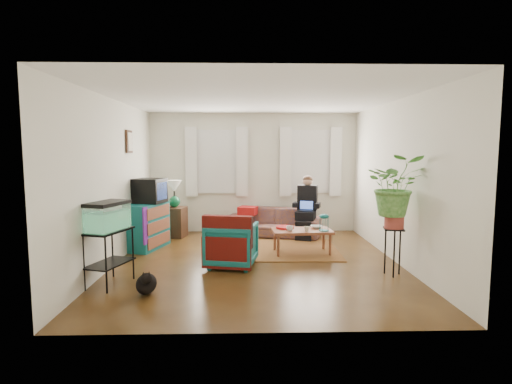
{
  "coord_description": "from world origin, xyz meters",
  "views": [
    {
      "loc": [
        -0.18,
        -6.28,
        1.8
      ],
      "look_at": [
        0.0,
        0.4,
        1.1
      ],
      "focal_mm": 28.0,
      "sensor_mm": 36.0,
      "label": 1
    }
  ],
  "objects_px": {
    "side_table": "(175,222)",
    "coffee_table": "(302,241)",
    "dresser": "(147,226)",
    "aquarium_stand": "(109,258)",
    "armchair": "(232,242)",
    "plant_stand": "(393,252)",
    "sofa": "(273,217)"
  },
  "relations": [
    {
      "from": "sofa",
      "to": "armchair",
      "type": "distance_m",
      "value": 2.37
    },
    {
      "from": "sofa",
      "to": "armchair",
      "type": "bearing_deg",
      "value": -92.37
    },
    {
      "from": "coffee_table",
      "to": "plant_stand",
      "type": "relative_size",
      "value": 1.48
    },
    {
      "from": "side_table",
      "to": "dresser",
      "type": "bearing_deg",
      "value": -109.58
    },
    {
      "from": "sofa",
      "to": "armchair",
      "type": "relative_size",
      "value": 2.62
    },
    {
      "from": "dresser",
      "to": "armchair",
      "type": "bearing_deg",
      "value": -20.43
    },
    {
      "from": "dresser",
      "to": "plant_stand",
      "type": "height_order",
      "value": "dresser"
    },
    {
      "from": "side_table",
      "to": "coffee_table",
      "type": "distance_m",
      "value": 2.84
    },
    {
      "from": "aquarium_stand",
      "to": "plant_stand",
      "type": "height_order",
      "value": "aquarium_stand"
    },
    {
      "from": "side_table",
      "to": "plant_stand",
      "type": "distance_m",
      "value": 4.48
    },
    {
      "from": "armchair",
      "to": "plant_stand",
      "type": "bearing_deg",
      "value": 178.48
    },
    {
      "from": "aquarium_stand",
      "to": "plant_stand",
      "type": "relative_size",
      "value": 1.08
    },
    {
      "from": "side_table",
      "to": "aquarium_stand",
      "type": "bearing_deg",
      "value": -96.71
    },
    {
      "from": "aquarium_stand",
      "to": "armchair",
      "type": "xyz_separation_m",
      "value": [
        1.61,
        0.84,
        0.0
      ]
    },
    {
      "from": "aquarium_stand",
      "to": "armchair",
      "type": "height_order",
      "value": "armchair"
    },
    {
      "from": "sofa",
      "to": "aquarium_stand",
      "type": "xyz_separation_m",
      "value": [
        -2.41,
        -3.07,
        -0.01
      ]
    },
    {
      "from": "side_table",
      "to": "coffee_table",
      "type": "bearing_deg",
      "value": -29.98
    },
    {
      "from": "armchair",
      "to": "plant_stand",
      "type": "distance_m",
      "value": 2.4
    },
    {
      "from": "sofa",
      "to": "side_table",
      "type": "distance_m",
      "value": 2.07
    },
    {
      "from": "side_table",
      "to": "aquarium_stand",
      "type": "xyz_separation_m",
      "value": [
        -0.35,
        -2.97,
        0.06
      ]
    },
    {
      "from": "dresser",
      "to": "plant_stand",
      "type": "relative_size",
      "value": 1.34
    },
    {
      "from": "side_table",
      "to": "plant_stand",
      "type": "relative_size",
      "value": 0.9
    },
    {
      "from": "side_table",
      "to": "aquarium_stand",
      "type": "height_order",
      "value": "aquarium_stand"
    },
    {
      "from": "aquarium_stand",
      "to": "armchair",
      "type": "bearing_deg",
      "value": 45.68
    },
    {
      "from": "armchair",
      "to": "coffee_table",
      "type": "distance_m",
      "value": 1.4
    },
    {
      "from": "side_table",
      "to": "plant_stand",
      "type": "bearing_deg",
      "value": -36.6
    },
    {
      "from": "plant_stand",
      "to": "coffee_table",
      "type": "bearing_deg",
      "value": 132.29
    },
    {
      "from": "dresser",
      "to": "coffee_table",
      "type": "height_order",
      "value": "dresser"
    },
    {
      "from": "sofa",
      "to": "aquarium_stand",
      "type": "distance_m",
      "value": 3.9
    },
    {
      "from": "side_table",
      "to": "armchair",
      "type": "relative_size",
      "value": 0.84
    },
    {
      "from": "dresser",
      "to": "armchair",
      "type": "relative_size",
      "value": 1.24
    },
    {
      "from": "aquarium_stand",
      "to": "coffee_table",
      "type": "distance_m",
      "value": 3.21
    }
  ]
}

